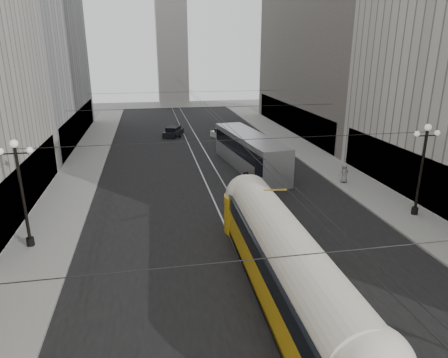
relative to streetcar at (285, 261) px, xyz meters
name	(u,v)px	position (x,y,z in m)	size (l,w,h in m)	color
road	(207,168)	(-0.50, 21.83, -1.85)	(20.00, 85.00, 0.02)	black
sidewalk_left	(85,164)	(-12.50, 25.33, -1.78)	(4.00, 72.00, 0.15)	gray
sidewalk_right	(308,153)	(11.50, 25.33, -1.78)	(4.00, 72.00, 0.15)	gray
rail_left	(199,168)	(-1.25, 21.83, -1.85)	(0.12, 85.00, 0.04)	gray
rail_right	(214,167)	(0.25, 21.83, -1.85)	(0.12, 85.00, 0.04)	gray
building_left_far	(13,20)	(-20.49, 37.33, 12.46)	(12.60, 28.60, 28.60)	#999999
building_right_far	(339,7)	(19.50, 37.33, 14.45)	(12.60, 32.60, 32.60)	#514C47
distant_tower	(171,28)	(-0.50, 69.33, 13.11)	(6.00, 6.00, 31.36)	#B2AFA8
lamppost_left_mid	(21,188)	(-13.10, 7.33, 1.89)	(1.86, 0.44, 6.37)	black
lamppost_right_mid	(422,165)	(12.10, 7.33, 1.89)	(1.86, 0.44, 6.37)	black
catenary	(209,109)	(-0.38, 20.82, 4.03)	(25.00, 72.00, 0.23)	black
streetcar	(285,261)	(0.00, 0.00, 0.00)	(2.96, 17.30, 3.80)	gold
city_bus	(249,150)	(3.51, 20.63, 0.01)	(4.35, 13.64, 3.40)	#A2A3A7
sedan_white_far	(224,134)	(3.57, 34.45, -1.27)	(2.97, 4.41, 1.29)	white
sedan_dark_far	(173,132)	(-2.72, 37.43, -1.28)	(3.11, 4.37, 1.28)	black
pedestrian_sidewalk_right	(344,173)	(10.46, 14.77, -0.87)	(0.81, 0.50, 1.67)	gray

